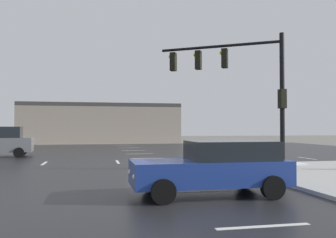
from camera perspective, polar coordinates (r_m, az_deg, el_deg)
name	(u,v)px	position (r m, az deg, el deg)	size (l,w,h in m)	color
ground_plane	(152,162)	(21.00, -2.54, -6.80)	(120.00, 120.00, 0.00)	slate
road_asphalt	(152,161)	(21.00, -2.54, -6.77)	(44.00, 44.00, 0.02)	#232326
snow_strip_curbside	(263,164)	(18.69, 14.94, -6.91)	(4.00, 1.60, 0.06)	white
lane_markings	(178,163)	(19.88, 1.56, -7.04)	(36.15, 36.15, 0.01)	silver
traffic_signal_mast	(240,76)	(17.96, 11.37, 6.72)	(5.29, 3.44, 6.31)	black
strip_building_background	(101,123)	(50.04, -10.62, -0.65)	(20.76, 8.00, 5.17)	gray
sedan_blue	(215,167)	(10.58, 7.49, -7.54)	(4.55, 2.03, 1.58)	navy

